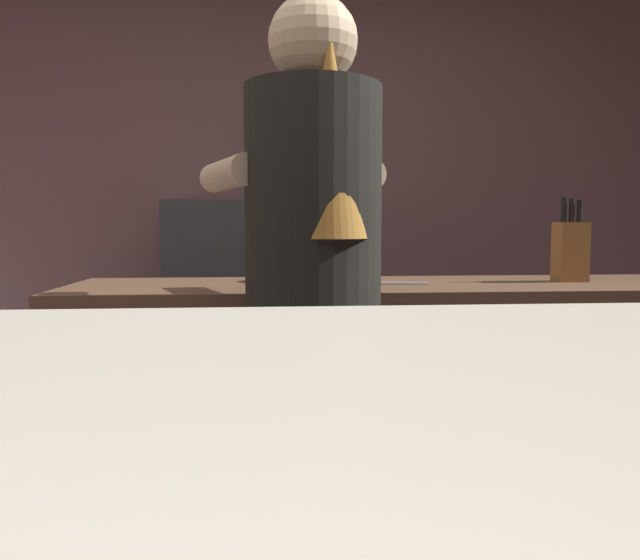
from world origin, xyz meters
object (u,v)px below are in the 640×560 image
chefs_knife (391,283)px  bottle_vinegar (273,186)px  bartender (314,281)px  bottle_olive_oil (295,179)px  bottle_hot_sauce (316,181)px  knife_block (570,250)px  mixing_bowl (285,274)px

chefs_knife → bottle_vinegar: bearing=113.0°
bartender → chefs_knife: bearing=-53.4°
bottle_olive_oil → bottle_hot_sauce: bottle_olive_oil is taller
knife_block → bottle_olive_oil: 1.46m
mixing_bowl → chefs_knife: size_ratio=0.79×
mixing_bowl → bottle_vinegar: bearing=91.1°
bottle_hot_sauce → knife_block: bearing=-55.4°
bottle_olive_oil → bottle_hot_sauce: (0.11, 0.00, -0.01)m
mixing_bowl → bartender: bearing=-84.4°
bottle_olive_oil → bartender: bearing=-91.1°
mixing_bowl → chefs_knife: bearing=-25.2°
bartender → bottle_olive_oil: bearing=-20.0°
chefs_knife → bottle_hot_sauce: 1.27m
bartender → chefs_knife: 0.49m
knife_block → bottle_vinegar: bottle_vinegar is taller
bartender → knife_block: size_ratio=5.81×
mixing_bowl → bottle_olive_oil: size_ratio=0.70×
knife_block → bottle_olive_oil: bearing=128.2°
chefs_knife → bottle_olive_oil: bottle_olive_oil is taller
bottle_hot_sauce → mixing_bowl: bearing=-100.6°
bottle_vinegar → bottle_olive_oil: bearing=-34.7°
bottle_hot_sauce → bottle_olive_oil: bearing=-178.4°
bartender → knife_block: bartender is taller
bottle_olive_oil → mixing_bowl: bearing=-94.7°
bartender → chefs_knife: (0.28, 0.41, -0.04)m
mixing_bowl → bottle_hot_sauce: bearing=79.4°
bottle_olive_oil → knife_block: bearing=-51.8°
chefs_knife → bottle_olive_oil: bearing=109.1°
mixing_bowl → bottle_olive_oil: bottle_olive_oil is taller
bottle_olive_oil → chefs_knife: bearing=-78.2°
chefs_knife → bottle_olive_oil: (-0.25, 1.19, 0.42)m
bartender → bottle_vinegar: bartender is taller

